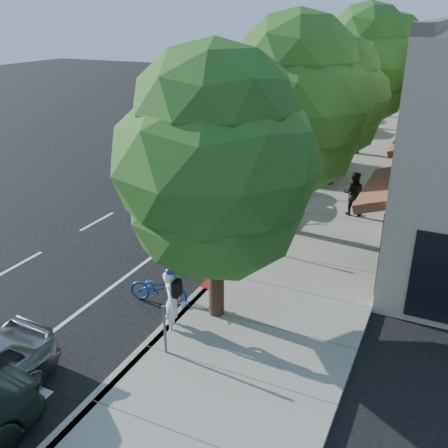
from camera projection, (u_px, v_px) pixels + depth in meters
The scene contains 17 objects.
ground at pixel (219, 277), 15.30m from camera, with size 120.00×120.00×0.00m, color black.
sidewalk at pixel (350, 203), 21.04m from camera, with size 4.60×56.00×0.15m, color gray.
curb at pixel (297, 195), 21.94m from camera, with size 0.30×56.00×0.15m, color #9E998E.
curb_red_segment at pixel (232, 261), 16.10m from camera, with size 0.32×4.00×0.15m, color maroon.
street_tree_0 at pixel (216, 166), 11.64m from camera, with size 5.02×5.02×7.05m.
street_tree_1 at pixel (295, 106), 16.47m from camera, with size 5.19×5.19×7.68m.
street_tree_2 at pixel (336, 98), 21.70m from camera, with size 4.68×4.68×6.76m.
street_tree_3 at pixel (364, 66), 26.38m from camera, with size 5.55×5.55×8.10m.
street_tree_4 at pixel (382, 63), 31.52m from camera, with size 4.09×4.09×7.21m.
street_tree_5 at pixel (395, 54), 36.46m from camera, with size 4.56×4.56×7.57m.
cyclist at pixel (172, 302), 12.40m from camera, with size 0.62×0.41×1.71m, color white.
bicycle at pixel (159, 288), 13.81m from camera, with size 0.59×1.70×0.89m, color #163C97.
silver_suv at pixel (232, 187), 20.69m from camera, with size 2.75×5.97×1.66m, color #B8B7BD.
dark_sedan at pixel (305, 157), 24.92m from camera, with size 1.74×4.98×1.64m, color black.
white_pickup at pixel (326, 121), 33.20m from camera, with size 2.33×5.74×1.66m, color silver.
dark_suv_far at pixel (339, 112), 36.89m from camera, with size 1.73×4.30×1.46m, color black.
pedestrian at pixel (353, 193), 19.34m from camera, with size 0.84×0.66×1.73m, color black.
Camera 1 is at (5.85, -12.10, 7.48)m, focal length 40.00 mm.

